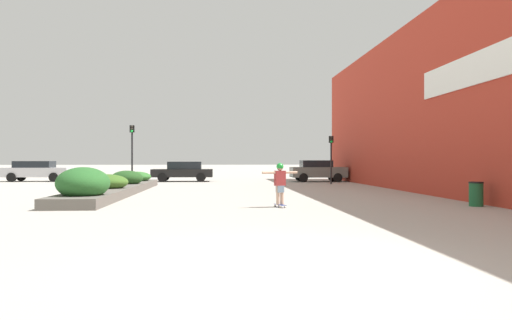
{
  "coord_description": "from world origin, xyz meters",
  "views": [
    {
      "loc": [
        -1.13,
        -7.87,
        1.62
      ],
      "look_at": [
        0.66,
        16.77,
        1.6
      ],
      "focal_mm": 35.0,
      "sensor_mm": 36.0,
      "label": 1
    }
  ],
  "objects_px": {
    "car_center_right": "(36,171)",
    "traffic_light_right": "(331,151)",
    "skateboarder": "(280,179)",
    "traffic_light_left": "(132,145)",
    "skateboard": "(280,205)",
    "car_center_left": "(318,170)",
    "car_rightmost": "(440,170)",
    "trash_bin": "(476,194)",
    "car_leftmost": "(183,171)"
  },
  "relations": [
    {
      "from": "traffic_light_left",
      "to": "skateboard",
      "type": "bearing_deg",
      "value": -63.41
    },
    {
      "from": "skateboard",
      "to": "skateboarder",
      "type": "xyz_separation_m",
      "value": [
        -0.0,
        0.0,
        0.88
      ]
    },
    {
      "from": "skateboarder",
      "to": "traffic_light_left",
      "type": "bearing_deg",
      "value": 96.71
    },
    {
      "from": "skateboarder",
      "to": "car_center_left",
      "type": "xyz_separation_m",
      "value": [
        5.17,
        19.55,
        -0.13
      ]
    },
    {
      "from": "traffic_light_right",
      "to": "trash_bin",
      "type": "bearing_deg",
      "value": -84.55
    },
    {
      "from": "skateboarder",
      "to": "car_center_right",
      "type": "bearing_deg",
      "value": 106.42
    },
    {
      "from": "skateboarder",
      "to": "car_leftmost",
      "type": "xyz_separation_m",
      "value": [
        -4.74,
        20.4,
        -0.17
      ]
    },
    {
      "from": "traffic_light_left",
      "to": "traffic_light_right",
      "type": "bearing_deg",
      "value": 2.7
    },
    {
      "from": "traffic_light_left",
      "to": "car_center_right",
      "type": "bearing_deg",
      "value": 142.65
    },
    {
      "from": "skateboarder",
      "to": "car_rightmost",
      "type": "relative_size",
      "value": 0.36
    },
    {
      "from": "car_center_right",
      "to": "traffic_light_right",
      "type": "distance_m",
      "value": 21.69
    },
    {
      "from": "car_leftmost",
      "to": "skateboard",
      "type": "bearing_deg",
      "value": -166.91
    },
    {
      "from": "car_center_left",
      "to": "traffic_light_left",
      "type": "bearing_deg",
      "value": -70.75
    },
    {
      "from": "skateboarder",
      "to": "trash_bin",
      "type": "height_order",
      "value": "skateboarder"
    },
    {
      "from": "skateboard",
      "to": "traffic_light_right",
      "type": "bearing_deg",
      "value": 51.43
    },
    {
      "from": "car_center_right",
      "to": "traffic_light_left",
      "type": "xyz_separation_m",
      "value": [
        8.05,
        -6.15,
        1.75
      ]
    },
    {
      "from": "car_rightmost",
      "to": "trash_bin",
      "type": "bearing_deg",
      "value": 158.31
    },
    {
      "from": "skateboarder",
      "to": "car_rightmost",
      "type": "xyz_separation_m",
      "value": [
        15.81,
        22.46,
        -0.16
      ]
    },
    {
      "from": "car_center_left",
      "to": "traffic_light_right",
      "type": "relative_size",
      "value": 1.27
    },
    {
      "from": "skateboarder",
      "to": "traffic_light_left",
      "type": "xyz_separation_m",
      "value": [
        -7.56,
        15.1,
        1.61
      ]
    },
    {
      "from": "car_center_right",
      "to": "car_center_left",
      "type": "bearing_deg",
      "value": 85.32
    },
    {
      "from": "skateboard",
      "to": "car_center_right",
      "type": "relative_size",
      "value": 0.14
    },
    {
      "from": "car_center_left",
      "to": "traffic_light_left",
      "type": "relative_size",
      "value": 1.06
    },
    {
      "from": "skateboarder",
      "to": "traffic_light_right",
      "type": "relative_size",
      "value": 0.44
    },
    {
      "from": "car_center_left",
      "to": "traffic_light_right",
      "type": "distance_m",
      "value": 4.08
    },
    {
      "from": "skateboarder",
      "to": "traffic_light_right",
      "type": "distance_m",
      "value": 16.63
    },
    {
      "from": "trash_bin",
      "to": "car_center_left",
      "type": "xyz_separation_m",
      "value": [
        -1.65,
        19.68,
        0.4
      ]
    },
    {
      "from": "skateboard",
      "to": "trash_bin",
      "type": "bearing_deg",
      "value": -20.96
    },
    {
      "from": "car_center_right",
      "to": "traffic_light_left",
      "type": "relative_size",
      "value": 1.26
    },
    {
      "from": "skateboard",
      "to": "trash_bin",
      "type": "distance_m",
      "value": 6.84
    },
    {
      "from": "skateboarder",
      "to": "car_center_right",
      "type": "distance_m",
      "value": 26.37
    },
    {
      "from": "car_rightmost",
      "to": "traffic_light_right",
      "type": "xyz_separation_m",
      "value": [
        -10.5,
        -6.75,
        1.4
      ]
    },
    {
      "from": "car_rightmost",
      "to": "traffic_light_right",
      "type": "relative_size",
      "value": 1.23
    },
    {
      "from": "skateboard",
      "to": "car_center_left",
      "type": "xyz_separation_m",
      "value": [
        5.17,
        19.55,
        0.75
      ]
    },
    {
      "from": "skateboarder",
      "to": "car_center_right",
      "type": "height_order",
      "value": "car_center_right"
    },
    {
      "from": "car_center_left",
      "to": "car_center_right",
      "type": "distance_m",
      "value": 20.85
    },
    {
      "from": "car_center_left",
      "to": "car_center_right",
      "type": "height_order",
      "value": "car_center_left"
    },
    {
      "from": "car_leftmost",
      "to": "car_center_right",
      "type": "bearing_deg",
      "value": 85.52
    },
    {
      "from": "car_center_left",
      "to": "skateboard",
      "type": "bearing_deg",
      "value": -14.82
    },
    {
      "from": "skateboarder",
      "to": "car_center_left",
      "type": "bearing_deg",
      "value": 55.3
    },
    {
      "from": "skateboard",
      "to": "skateboarder",
      "type": "height_order",
      "value": "skateboarder"
    },
    {
      "from": "skateboard",
      "to": "trash_bin",
      "type": "height_order",
      "value": "trash_bin"
    },
    {
      "from": "trash_bin",
      "to": "car_leftmost",
      "type": "relative_size",
      "value": 0.19
    },
    {
      "from": "skateboarder",
      "to": "trash_bin",
      "type": "distance_m",
      "value": 6.85
    },
    {
      "from": "trash_bin",
      "to": "traffic_light_left",
      "type": "bearing_deg",
      "value": 133.36
    },
    {
      "from": "traffic_light_left",
      "to": "car_rightmost",
      "type": "bearing_deg",
      "value": 17.47
    },
    {
      "from": "skateboard",
      "to": "traffic_light_right",
      "type": "height_order",
      "value": "traffic_light_right"
    },
    {
      "from": "car_rightmost",
      "to": "traffic_light_right",
      "type": "height_order",
      "value": "traffic_light_right"
    },
    {
      "from": "car_center_left",
      "to": "car_rightmost",
      "type": "xyz_separation_m",
      "value": [
        10.64,
        2.91,
        -0.03
      ]
    },
    {
      "from": "car_center_left",
      "to": "traffic_light_left",
      "type": "xyz_separation_m",
      "value": [
        -12.73,
        -4.45,
        1.73
      ]
    }
  ]
}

